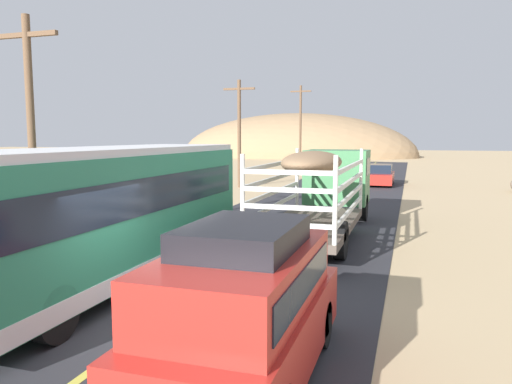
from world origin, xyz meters
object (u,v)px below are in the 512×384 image
power_pole_near (31,125)px  power_pole_far (300,125)px  suv_near (244,305)px  car_far (380,176)px  power_pole_mid (239,130)px  bus (109,211)px  livestock_truck (329,182)px

power_pole_near → power_pole_far: bearing=90.0°
power_pole_near → power_pole_far: power_pole_far is taller
suv_near → car_far: size_ratio=1.05×
power_pole_far → power_pole_mid: bearing=-90.0°
suv_near → bus: (-4.59, 3.54, 0.60)m
car_far → power_pole_far: 17.77m
suv_near → power_pole_near: size_ratio=0.65×
livestock_truck → car_far: size_ratio=2.20×
suv_near → power_pole_mid: power_pole_mid is taller
power_pole_near → suv_near: bearing=-34.0°
car_far → power_pole_mid: bearing=-154.5°
livestock_truck → power_pole_mid: (-8.26, 13.25, 2.11)m
suv_near → power_pole_mid: bearing=109.7°
power_pole_near → car_far: bearing=68.8°
livestock_truck → power_pole_near: power_pole_near is taller
bus → power_pole_far: 41.03m
suv_near → power_pole_near: bearing=146.0°
livestock_truck → bus: bearing=-114.6°
car_far → power_pole_far: bearing=121.7°
suv_near → car_far: suv_near is taller
livestock_truck → power_pole_far: (-8.26, 32.32, 2.86)m
suv_near → power_pole_near: 11.21m
bus → car_far: bearing=79.8°
suv_near → livestock_truck: (-0.76, 11.91, 0.64)m
bus → power_pole_far: power_pole_far is taller
livestock_truck → bus: bus is taller
power_pole_mid → power_pole_far: bearing=90.0°
livestock_truck → power_pole_near: bearing=-144.8°
power_pole_mid → suv_near: bearing=-70.3°
power_pole_far → suv_near: bearing=-78.5°
livestock_truck → bus: (-3.83, -8.37, -0.04)m
suv_near → power_pole_near: power_pole_near is taller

